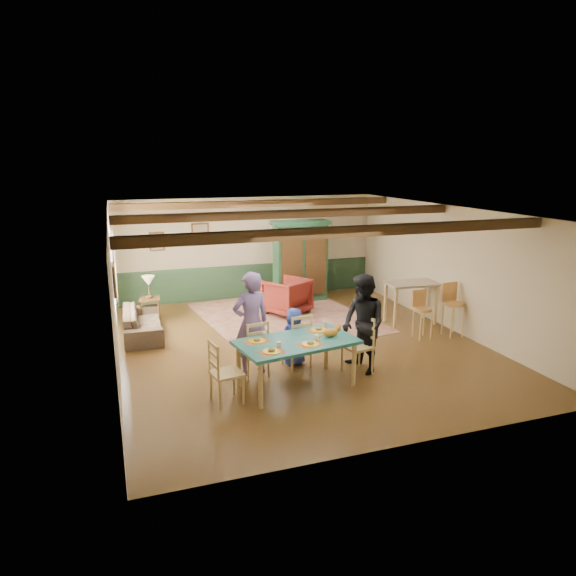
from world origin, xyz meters
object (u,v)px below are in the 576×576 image
object	(u,v)px
person_woman	(363,324)
bar_stool_left	(423,315)
armoire	(300,261)
sofa	(143,322)
dining_chair_end_right	(357,345)
counter_table	(410,303)
dining_chair_far_left	(253,347)
dining_chair_end_left	(227,372)
bar_stool_right	(453,310)
dining_chair_far_right	(296,339)
person_man	(251,323)
armchair	(287,296)
person_child	(294,337)
cat	(330,332)
end_table	(150,310)
table_lamp	(149,287)
dining_table	(296,364)

from	to	relation	value
person_woman	bar_stool_left	size ratio (longest dim) A/B	1.72
armoire	sofa	bearing A→B (deg)	-159.03
dining_chair_end_right	counter_table	bearing A→B (deg)	122.58
dining_chair_far_left	dining_chair_end_left	size ratio (longest dim) A/B	1.00
sofa	bar_stool_right	size ratio (longest dim) A/B	1.73
sofa	bar_stool_left	bearing A→B (deg)	-109.20
dining_chair_far_left	dining_chair_far_right	size ratio (longest dim) A/B	1.00
person_man	dining_chair_end_right	bearing A→B (deg)	152.70
dining_chair_far_left	armchair	size ratio (longest dim) A/B	1.05
person_child	bar_stool_right	world-z (taller)	bar_stool_right
person_child	armoire	size ratio (longest dim) A/B	0.50
dining_chair_far_left	person_man	xyz separation A→B (m)	(-0.01, 0.08, 0.41)
cat	counter_table	bearing A→B (deg)	28.79
dining_chair_far_right	person_child	xyz separation A→B (m)	(-0.01, 0.08, 0.03)
dining_chair_end_right	armchair	bearing A→B (deg)	171.10
sofa	armchair	bearing A→B (deg)	-79.93
armchair	end_table	distance (m)	3.22
person_woman	person_child	distance (m)	1.29
dining_chair_end_left	table_lamp	world-z (taller)	table_lamp
armchair	table_lamp	world-z (taller)	table_lamp
person_man	armchair	distance (m)	3.68
person_man	end_table	xyz separation A→B (m)	(-1.46, 3.60, -0.63)
person_woman	dining_chair_end_left	bearing A→B (deg)	-90.00
dining_chair_far_left	sofa	distance (m)	3.27
person_man	end_table	bearing A→B (deg)	-77.29
dining_chair_end_left	armchair	xyz separation A→B (m)	(2.38, 4.18, -0.07)
person_woman	person_man	bearing A→B (deg)	-115.87
cat	counter_table	xyz separation A→B (m)	(3.02, 2.37, -0.41)
counter_table	bar_stool_left	size ratio (longest dim) A/B	1.13
sofa	person_child	bearing A→B (deg)	-133.92
dining_chair_far_left	dining_chair_end_right	distance (m)	1.81
bar_stool_left	sofa	bearing A→B (deg)	157.16
dining_chair_far_left	person_woman	bearing A→B (deg)	156.43
dining_chair_end_right	sofa	bearing A→B (deg)	-142.83
dining_chair_end_right	cat	distance (m)	0.75
dining_chair_far_right	dining_chair_end_right	bearing A→B (deg)	136.17
person_man	armoire	xyz separation A→B (m)	(2.48, 4.28, 0.14)
bar_stool_left	dining_table	bearing A→B (deg)	-159.46
person_child	end_table	xyz separation A→B (m)	(-2.29, 3.46, -0.25)
dining_table	cat	world-z (taller)	cat
dining_chair_far_right	counter_table	size ratio (longest dim) A/B	0.88
person_woman	armoire	xyz separation A→B (m)	(0.61, 4.84, 0.18)
table_lamp	armoire	bearing A→B (deg)	9.88
person_woman	table_lamp	world-z (taller)	person_woman
dining_chair_end_right	sofa	world-z (taller)	dining_chair_end_right
person_man	dining_chair_end_left	bearing A→B (deg)	46.85
armoire	end_table	xyz separation A→B (m)	(-3.93, -0.69, -0.78)
dining_chair_far_right	person_man	xyz separation A→B (m)	(-0.85, -0.05, 0.41)
person_child	end_table	world-z (taller)	person_child
dining_table	dining_chair_far_left	world-z (taller)	dining_chair_far_left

